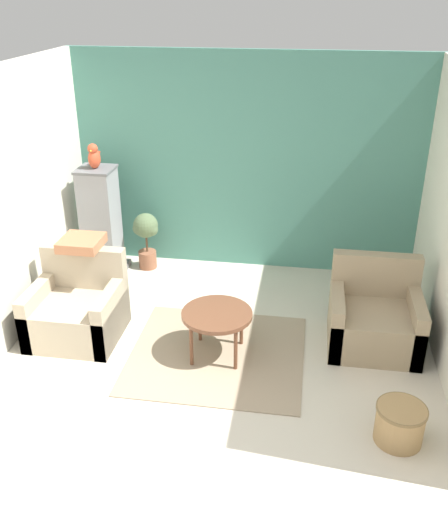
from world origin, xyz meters
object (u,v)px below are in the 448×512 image
coffee_table (217,317)px  armchair_right (374,320)px  armchair_left (77,311)px  wicker_basket (400,423)px  parrot (94,157)px  birdcage (101,224)px  potted_plant (146,234)px

coffee_table → armchair_right: 1.56m
armchair_left → wicker_basket: bearing=-18.9°
coffee_table → parrot: parrot is taller
birdcage → potted_plant: 0.56m
armchair_right → birdcage: size_ratio=0.65×
armchair_right → potted_plant: size_ratio=1.19×
armchair_right → parrot: (-3.16, 1.09, 1.20)m
birdcage → wicker_basket: size_ratio=3.40×
coffee_table → wicker_basket: bearing=-29.6°
armchair_left → birdcage: birdcage is taller
armchair_left → birdcage: bearing=99.0°
parrot → wicker_basket: parrot is taller
birdcage → parrot: 0.83m
parrot → potted_plant: 1.14m
parrot → armchair_left: bearing=-81.0°
armchair_right → wicker_basket: size_ratio=2.20×
potted_plant → wicker_basket: potted_plant is taller
coffee_table → wicker_basket: size_ratio=1.70×
wicker_basket → coffee_table: bearing=150.4°
birdcage → wicker_basket: (3.26, -2.42, -0.48)m
birdcage → parrot: parrot is taller
birdcage → parrot: (0.00, 0.00, 0.83)m
birdcage → potted_plant: birdcage is taller
coffee_table → birdcage: size_ratio=0.50×
armchair_left → parrot: bearing=99.0°
armchair_right → potted_plant: armchair_right is taller
coffee_table → wicker_basket: 1.85m
birdcage → wicker_basket: bearing=-36.6°
birdcage → potted_plant: bearing=23.0°
coffee_table → parrot: (-1.67, 1.52, 1.04)m
birdcage → parrot: size_ratio=4.49×
potted_plant → coffee_table: bearing=-55.5°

